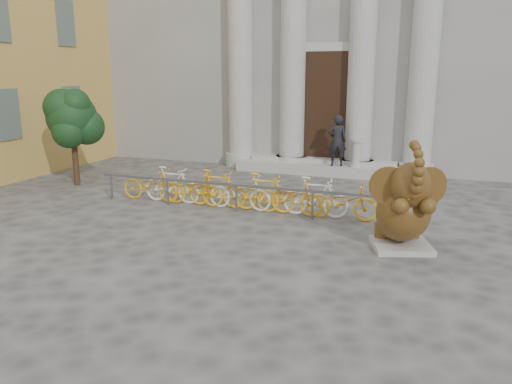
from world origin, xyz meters
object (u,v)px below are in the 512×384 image
(bike_rack, at_px, (240,191))
(pedestrian, at_px, (337,141))
(elephant_statue, at_px, (404,210))
(tree, at_px, (72,119))

(bike_rack, distance_m, pedestrian, 5.39)
(elephant_statue, xyz_separation_m, pedestrian, (-2.69, 6.80, 0.41))
(pedestrian, bearing_deg, tree, 13.59)
(elephant_statue, distance_m, pedestrian, 7.32)
(tree, xyz_separation_m, pedestrian, (7.45, 4.22, -0.87))
(bike_rack, xyz_separation_m, tree, (-5.92, 0.90, 1.60))
(elephant_statue, bearing_deg, bike_rack, 140.34)
(bike_rack, height_order, pedestrian, pedestrian)
(tree, bearing_deg, elephant_statue, -14.30)
(bike_rack, xyz_separation_m, pedestrian, (1.53, 5.12, 0.73))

